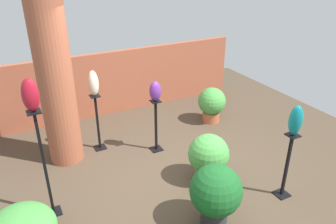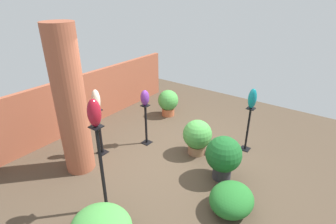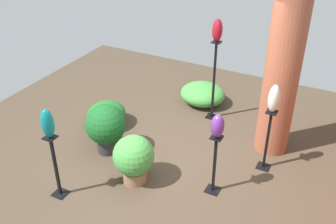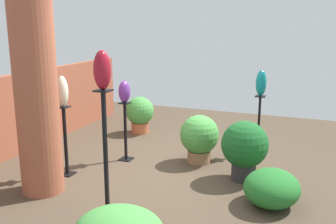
{
  "view_description": "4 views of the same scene",
  "coord_description": "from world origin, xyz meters",
  "views": [
    {
      "loc": [
        -2.04,
        -3.63,
        3.15
      ],
      "look_at": [
        -0.08,
        0.12,
        1.09
      ],
      "focal_mm": 35.0,
      "sensor_mm": 36.0,
      "label": 1
    },
    {
      "loc": [
        -3.81,
        -2.58,
        3.23
      ],
      "look_at": [
        -0.02,
        0.17,
        1.01
      ],
      "focal_mm": 28.0,
      "sensor_mm": 36.0,
      "label": 2
    },
    {
      "loc": [
        4.25,
        2.27,
        3.93
      ],
      "look_at": [
        0.14,
        0.15,
        1.18
      ],
      "focal_mm": 42.0,
      "sensor_mm": 36.0,
      "label": 3
    },
    {
      "loc": [
        -5.27,
        -2.02,
        2.23
      ],
      "look_at": [
        0.05,
        0.11,
        0.87
      ],
      "focal_mm": 42.0,
      "sensor_mm": 36.0,
      "label": 4
    }
  ],
  "objects": [
    {
      "name": "ground_plane",
      "position": [
        0.0,
        0.0,
        0.0
      ],
      "size": [
        8.0,
        8.0,
        0.0
      ],
      "primitive_type": "plane",
      "color": "#4C3D2D"
    },
    {
      "name": "brick_wall_back",
      "position": [
        0.0,
        2.68,
        0.67
      ],
      "size": [
        5.6,
        0.12,
        1.35
      ],
      "primitive_type": "cube",
      "color": "#9E5138",
      "rests_on": "ground"
    },
    {
      "name": "brick_pillar",
      "position": [
        -1.38,
        1.32,
        1.38
      ],
      "size": [
        0.54,
        0.54,
        2.77
      ],
      "primitive_type": "cylinder",
      "color": "#9E5138",
      "rests_on": "ground"
    },
    {
      "name": "pedestal_ivory",
      "position": [
        -0.8,
        1.37,
        0.46
      ],
      "size": [
        0.2,
        0.2,
        1.02
      ],
      "color": "black",
      "rests_on": "ground"
    },
    {
      "name": "pedestal_ruby",
      "position": [
        -1.84,
        0.07,
        0.7
      ],
      "size": [
        0.2,
        0.2,
        1.52
      ],
      "color": "black",
      "rests_on": "ground"
    },
    {
      "name": "pedestal_violet",
      "position": [
        0.07,
        0.85,
        0.43
      ],
      "size": [
        0.2,
        0.2,
        0.95
      ],
      "color": "black",
      "rests_on": "ground"
    },
    {
      "name": "pedestal_teal",
      "position": [
        1.16,
        -1.08,
        0.45
      ],
      "size": [
        0.2,
        0.2,
        1.0
      ],
      "color": "black",
      "rests_on": "ground"
    },
    {
      "name": "art_vase_ivory",
      "position": [
        -0.8,
        1.37,
        1.24
      ],
      "size": [
        0.17,
        0.16,
        0.43
      ],
      "primitive_type": "ellipsoid",
      "color": "beige",
      "rests_on": "pedestal_ivory"
    },
    {
      "name": "art_vase_ruby",
      "position": [
        -1.84,
        0.07,
        1.72
      ],
      "size": [
        0.19,
        0.18,
        0.4
      ],
      "primitive_type": "ellipsoid",
      "color": "maroon",
      "rests_on": "pedestal_ruby"
    },
    {
      "name": "art_vase_violet",
      "position": [
        0.07,
        0.85,
        1.12
      ],
      "size": [
        0.2,
        0.18,
        0.34
      ],
      "primitive_type": "ellipsoid",
      "color": "#6B2D8C",
      "rests_on": "pedestal_violet"
    },
    {
      "name": "art_vase_teal",
      "position": [
        1.16,
        -1.08,
        1.21
      ],
      "size": [
        0.18,
        0.17,
        0.43
      ],
      "primitive_type": "ellipsoid",
      "color": "#0F727A",
      "rests_on": "pedestal_teal"
    },
    {
      "name": "potted_plant_front_left",
      "position": [
        -0.03,
        -1.08,
        0.49
      ],
      "size": [
        0.66,
        0.66,
        0.85
      ],
      "color": "#2D2D33",
      "rests_on": "ground"
    },
    {
      "name": "potted_plant_mid_right",
      "position": [
        1.55,
        1.32,
        0.41
      ],
      "size": [
        0.56,
        0.56,
        0.73
      ],
      "color": "#B25B38",
      "rests_on": "ground"
    },
    {
      "name": "potted_plant_back_center",
      "position": [
        0.4,
        -0.28,
        0.42
      ],
      "size": [
        0.61,
        0.61,
        0.77
      ],
      "color": "#936B4C",
      "rests_on": "ground"
    }
  ]
}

